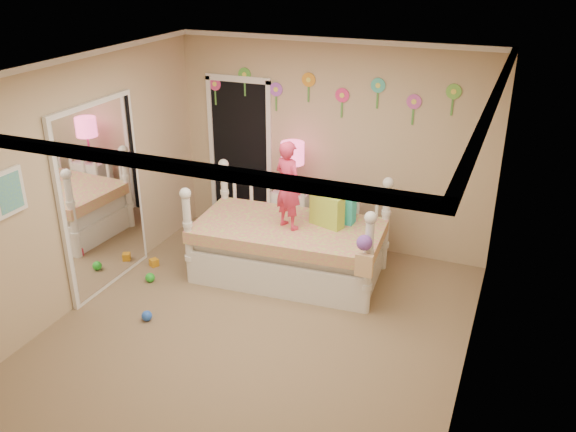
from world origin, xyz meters
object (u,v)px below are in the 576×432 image
at_px(table_lamp, 292,159).
at_px(daybed, 289,229).
at_px(child, 288,185).
at_px(nightstand, 292,219).

bearing_deg(table_lamp, daybed, -71.04).
bearing_deg(daybed, table_lamp, 105.10).
xyz_separation_m(daybed, table_lamp, (-0.25, 0.72, 0.59)).
relative_size(child, table_lamp, 1.59).
bearing_deg(nightstand, table_lamp, -176.54).
xyz_separation_m(child, table_lamp, (-0.27, 0.79, 0.02)).
distance_m(child, nightstand, 1.14).
distance_m(child, table_lamp, 0.83).
height_order(daybed, child, child).
bearing_deg(table_lamp, child, -71.24).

